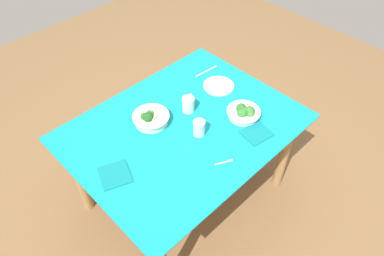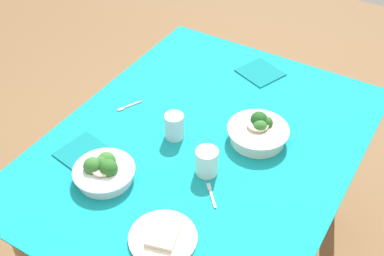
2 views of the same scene
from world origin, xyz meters
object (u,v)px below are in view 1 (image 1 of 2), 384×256
(fork_by_near_bowl, at_px, (190,99))
(napkin_folded_lower, at_px, (256,133))
(fork_by_far_bowl, at_px, (224,162))
(broccoli_bowl_near, at_px, (244,113))
(bread_side_plate, at_px, (219,86))
(table_knife_left, at_px, (206,71))
(water_glass_center, at_px, (199,128))
(napkin_folded_upper, at_px, (115,175))
(water_glass_side, at_px, (188,104))
(broccoli_bowl_far, at_px, (151,118))

(fork_by_near_bowl, bearing_deg, napkin_folded_lower, 55.45)
(fork_by_far_bowl, height_order, fork_by_near_bowl, same)
(broccoli_bowl_near, height_order, bread_side_plate, broccoli_bowl_near)
(broccoli_bowl_near, bearing_deg, napkin_folded_lower, -110.96)
(bread_side_plate, xyz_separation_m, table_knife_left, (0.07, 0.18, -0.01))
(water_glass_center, distance_m, fork_by_near_bowl, 0.33)
(napkin_folded_upper, bearing_deg, water_glass_side, 8.41)
(broccoli_bowl_far, height_order, broccoli_bowl_near, broccoli_bowl_far)
(water_glass_center, distance_m, napkin_folded_upper, 0.57)
(table_knife_left, bearing_deg, fork_by_far_bowl, -124.07)
(fork_by_far_bowl, relative_size, napkin_folded_upper, 0.59)
(broccoli_bowl_near, distance_m, water_glass_side, 0.36)
(napkin_folded_lower, bearing_deg, table_knife_left, 70.21)
(broccoli_bowl_far, relative_size, water_glass_side, 2.30)
(bread_side_plate, distance_m, napkin_folded_lower, 0.50)
(broccoli_bowl_far, distance_m, bread_side_plate, 0.57)
(bread_side_plate, relative_size, napkin_folded_lower, 1.30)
(bread_side_plate, xyz_separation_m, napkin_folded_upper, (-0.98, -0.12, -0.01))
(bread_side_plate, bearing_deg, napkin_folded_lower, -109.79)
(broccoli_bowl_far, height_order, bread_side_plate, broccoli_bowl_far)
(broccoli_bowl_far, height_order, fork_by_far_bowl, broccoli_bowl_far)
(water_glass_side, bearing_deg, bread_side_plate, 4.88)
(bread_side_plate, relative_size, table_knife_left, 1.07)
(water_glass_center, bearing_deg, broccoli_bowl_near, -16.95)
(bread_side_plate, height_order, water_glass_side, water_glass_side)
(broccoli_bowl_far, distance_m, napkin_folded_lower, 0.66)
(water_glass_side, xyz_separation_m, napkin_folded_upper, (-0.65, -0.10, -0.05))
(napkin_folded_upper, height_order, napkin_folded_lower, same)
(bread_side_plate, distance_m, fork_by_near_bowl, 0.24)
(water_glass_center, bearing_deg, table_knife_left, 39.94)
(fork_by_far_bowl, bearing_deg, broccoli_bowl_near, 50.63)
(broccoli_bowl_near, xyz_separation_m, napkin_folded_upper, (-0.86, 0.20, -0.03))
(broccoli_bowl_near, relative_size, napkin_folded_lower, 1.31)
(broccoli_bowl_far, xyz_separation_m, water_glass_center, (0.15, -0.28, 0.01))
(fork_by_near_bowl, bearing_deg, table_knife_left, 163.21)
(broccoli_bowl_near, xyz_separation_m, fork_by_near_bowl, (-0.12, 0.36, -0.03))
(broccoli_bowl_far, distance_m, table_knife_left, 0.65)
(broccoli_bowl_far, distance_m, broccoli_bowl_near, 0.59)
(bread_side_plate, xyz_separation_m, napkin_folded_lower, (-0.17, -0.47, -0.01))
(bread_side_plate, xyz_separation_m, water_glass_side, (-0.32, -0.03, 0.04))
(broccoli_bowl_near, bearing_deg, fork_by_far_bowl, -155.64)
(broccoli_bowl_far, relative_size, water_glass_center, 2.27)
(broccoli_bowl_far, bearing_deg, water_glass_center, -62.08)
(water_glass_center, bearing_deg, bread_side_plate, 28.16)
(napkin_folded_upper, bearing_deg, napkin_folded_lower, -23.17)
(water_glass_center, xyz_separation_m, napkin_folded_lower, (0.25, -0.24, -0.05))
(table_knife_left, height_order, napkin_folded_lower, napkin_folded_lower)
(broccoli_bowl_near, distance_m, napkin_folded_upper, 0.89)
(bread_side_plate, height_order, table_knife_left, bread_side_plate)
(water_glass_side, bearing_deg, broccoli_bowl_near, -54.36)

